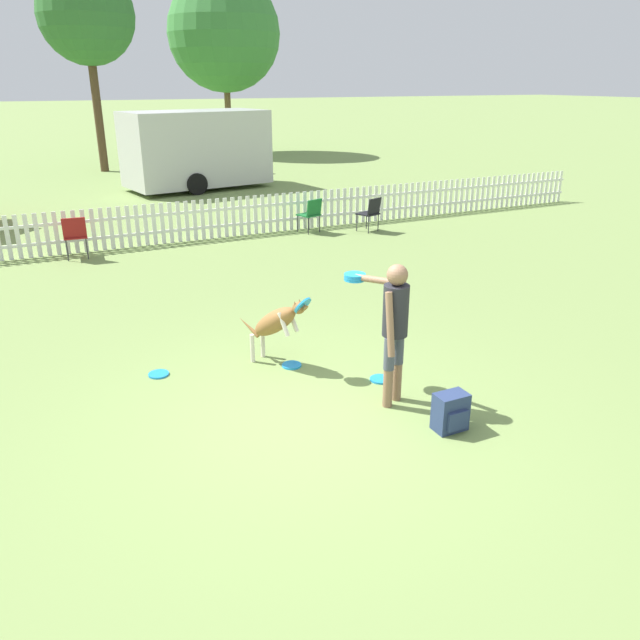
{
  "coord_description": "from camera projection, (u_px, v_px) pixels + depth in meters",
  "views": [
    {
      "loc": [
        -2.46,
        -5.33,
        3.43
      ],
      "look_at": [
        0.54,
        0.84,
        0.78
      ],
      "focal_mm": 35.0,
      "sensor_mm": 36.0,
      "label": 1
    }
  ],
  "objects": [
    {
      "name": "folding_chair_blue_left",
      "position": [
        371.0,
        211.0,
        14.89
      ],
      "size": [
        0.56,
        0.57,
        0.82
      ],
      "rotation": [
        0.0,
        0.0,
        3.5
      ],
      "color": "#333338",
      "rests_on": "ground_plane"
    },
    {
      "name": "frisbee_near_dog",
      "position": [
        292.0,
        365.0,
        7.98
      ],
      "size": [
        0.25,
        0.25,
        0.02
      ],
      "color": "#1E8CD8",
      "rests_on": "ground_plane"
    },
    {
      "name": "folding_chair_green_right",
      "position": [
        75.0,
        234.0,
        12.58
      ],
      "size": [
        0.48,
        0.5,
        0.87
      ],
      "rotation": [
        0.0,
        0.0,
        3.07
      ],
      "color": "#333338",
      "rests_on": "ground_plane"
    },
    {
      "name": "handler_person",
      "position": [
        392.0,
        317.0,
        6.75
      ],
      "size": [
        0.42,
        1.09,
        1.63
      ],
      "rotation": [
        0.0,
        0.0,
        0.49
      ],
      "color": "#8C664C",
      "rests_on": "ground_plane"
    },
    {
      "name": "backpack_on_grass",
      "position": [
        451.0,
        412.0,
        6.47
      ],
      "size": [
        0.34,
        0.26,
        0.41
      ],
      "color": "navy",
      "rests_on": "ground_plane"
    },
    {
      "name": "folding_chair_center",
      "position": [
        311.0,
        212.0,
        14.8
      ],
      "size": [
        0.56,
        0.57,
        0.81
      ],
      "rotation": [
        0.0,
        0.0,
        3.45
      ],
      "color": "#333338",
      "rests_on": "ground_plane"
    },
    {
      "name": "frisbee_near_handler",
      "position": [
        380.0,
        379.0,
        7.61
      ],
      "size": [
        0.25,
        0.25,
        0.02
      ],
      "color": "#1E8CD8",
      "rests_on": "ground_plane"
    },
    {
      "name": "tree_right_grove",
      "position": [
        224.0,
        34.0,
        29.13
      ],
      "size": [
        5.26,
        5.26,
        8.09
      ],
      "color": "brown",
      "rests_on": "ground_plane"
    },
    {
      "name": "equipment_trailer",
      "position": [
        196.0,
        148.0,
        20.56
      ],
      "size": [
        5.46,
        2.9,
        2.5
      ],
      "rotation": [
        0.0,
        0.0,
        0.16
      ],
      "color": "#B7B7B7",
      "rests_on": "ground_plane"
    },
    {
      "name": "tree_left_grove",
      "position": [
        86.0,
        16.0,
        23.03
      ],
      "size": [
        3.53,
        3.53,
        7.43
      ],
      "color": "#4C3823",
      "rests_on": "ground_plane"
    },
    {
      "name": "ground_plane",
      "position": [
        309.0,
        420.0,
        6.71
      ],
      "size": [
        240.0,
        240.0,
        0.0
      ],
      "primitive_type": "plane",
      "color": "olive"
    },
    {
      "name": "picket_fence",
      "position": [
        146.0,
        225.0,
        13.65
      ],
      "size": [
        24.68,
        0.04,
        0.91
      ],
      "color": "white",
      "rests_on": "ground_plane"
    },
    {
      "name": "leaping_dog",
      "position": [
        276.0,
        322.0,
        7.79
      ],
      "size": [
        0.68,
        1.09,
        1.02
      ],
      "rotation": [
        0.0,
        0.0,
        -2.65
      ],
      "color": "olive",
      "rests_on": "ground_plane"
    },
    {
      "name": "frisbee_midfield",
      "position": [
        159.0,
        374.0,
        7.74
      ],
      "size": [
        0.25,
        0.25,
        0.02
      ],
      "color": "#1E8CD8",
      "rests_on": "ground_plane"
    }
  ]
}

